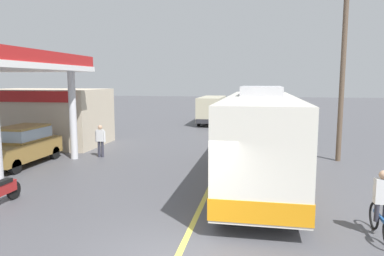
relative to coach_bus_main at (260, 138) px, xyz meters
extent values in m
plane|color=#4C4C51|center=(-1.79, 13.31, -1.72)|extent=(120.00, 120.00, 0.00)
cube|color=#D8CC4C|center=(-1.79, 8.31, -1.72)|extent=(0.16, 50.00, 0.01)
cube|color=silver|center=(0.00, 0.01, 0.16)|extent=(2.50, 11.00, 2.90)
cube|color=orange|center=(0.00, 0.01, -0.94)|extent=(2.54, 11.04, 0.56)
cube|color=#8C9EAD|center=(0.00, -5.43, 0.71)|extent=(2.30, 0.10, 1.40)
cube|color=#8C9EAD|center=(-1.27, 0.01, 0.61)|extent=(0.06, 9.35, 1.10)
cube|color=#8C9EAD|center=(1.27, 0.01, 0.61)|extent=(0.06, 9.35, 1.10)
cube|color=white|center=(0.00, -5.42, 1.41)|extent=(1.75, 0.08, 0.32)
cube|color=#B2B2B7|center=(0.00, 1.01, 1.79)|extent=(1.60, 2.80, 0.36)
cylinder|color=black|center=(-1.10, -3.89, -1.22)|extent=(0.30, 1.00, 1.00)
cylinder|color=black|center=(1.10, -3.89, -1.22)|extent=(0.30, 1.00, 1.00)
cylinder|color=black|center=(-1.10, 3.31, -1.22)|extent=(0.30, 1.00, 1.00)
cylinder|color=black|center=(1.10, 3.31, -1.22)|extent=(0.30, 1.00, 1.00)
cylinder|color=silver|center=(-9.18, 2.50, 0.58)|extent=(0.36, 0.36, 4.60)
cube|color=beige|center=(-12.88, 6.00, -0.02)|extent=(7.00, 4.40, 3.40)
cube|color=#B21E1E|center=(-12.88, 3.76, 1.33)|extent=(6.30, 0.10, 0.60)
cube|color=olive|center=(-10.89, 0.76, -1.00)|extent=(1.70, 4.20, 0.80)
cube|color=olive|center=(-10.89, 0.96, -0.25)|extent=(1.50, 2.31, 0.70)
cube|color=#8C9EAD|center=(-10.89, 0.96, -0.25)|extent=(1.53, 2.35, 0.49)
cylinder|color=black|center=(-10.14, -0.74, -1.40)|extent=(0.20, 0.64, 0.64)
cylinder|color=black|center=(-11.64, 2.26, -1.40)|extent=(0.20, 0.64, 0.64)
cylinder|color=black|center=(-10.14, 2.26, -1.40)|extent=(0.20, 0.64, 0.64)
cube|color=#BFB799|center=(-4.27, 18.45, -0.33)|extent=(2.00, 6.00, 2.10)
cube|color=#8C9EAD|center=(-4.27, 18.45, 0.07)|extent=(2.04, 5.10, 0.80)
cube|color=#2D2D33|center=(-4.27, 15.40, -1.18)|extent=(1.90, 0.16, 0.36)
cylinder|color=black|center=(-5.15, 16.45, -1.34)|extent=(0.22, 0.76, 0.76)
cylinder|color=black|center=(-3.39, 16.45, -1.34)|extent=(0.22, 0.76, 0.76)
cylinder|color=black|center=(-5.15, 20.45, -1.34)|extent=(0.22, 0.76, 0.76)
cylinder|color=black|center=(-3.39, 20.45, -1.34)|extent=(0.22, 0.76, 0.76)
torus|color=black|center=(2.99, -4.04, -1.36)|extent=(0.06, 0.72, 0.72)
cube|color=#1E4C8C|center=(2.99, -4.59, -1.21)|extent=(0.06, 1.10, 0.08)
cube|color=silver|center=(2.99, -4.49, -0.54)|extent=(0.34, 0.24, 0.64)
sphere|color=tan|center=(2.99, -4.54, -0.11)|extent=(0.22, 0.22, 0.22)
cylinder|color=#2D2D38|center=(2.89, -4.54, -1.04)|extent=(0.12, 0.12, 0.55)
cylinder|color=black|center=(-8.03, -3.63, -1.42)|extent=(0.10, 0.60, 0.60)
cube|color=maroon|center=(-8.03, -4.23, -1.22)|extent=(0.20, 1.30, 0.36)
cube|color=black|center=(-8.03, -4.08, -1.00)|extent=(0.24, 0.60, 0.12)
cylinder|color=#33333F|center=(-8.13, 3.12, -1.31)|extent=(0.14, 0.14, 0.82)
cylinder|color=#33333F|center=(-7.95, 3.12, -1.31)|extent=(0.14, 0.14, 0.82)
cube|color=silver|center=(-8.04, 3.12, -0.60)|extent=(0.36, 0.22, 0.60)
sphere|color=tan|center=(-8.04, 3.12, -0.17)|extent=(0.22, 0.22, 0.22)
cylinder|color=silver|center=(-8.27, 3.12, -0.65)|extent=(0.09, 0.09, 0.58)
cylinder|color=silver|center=(-7.81, 3.12, -0.65)|extent=(0.09, 0.09, 0.58)
cube|color=black|center=(0.48, 14.43, -1.00)|extent=(1.70, 4.20, 0.80)
cube|color=black|center=(0.48, 14.63, -0.25)|extent=(1.50, 2.31, 0.70)
cube|color=#8C9EAD|center=(0.48, 14.63, -0.25)|extent=(1.53, 2.35, 0.49)
cylinder|color=black|center=(-0.27, 12.93, -1.40)|extent=(0.20, 0.64, 0.64)
cylinder|color=black|center=(1.23, 12.93, -1.40)|extent=(0.20, 0.64, 0.64)
cylinder|color=black|center=(-0.27, 15.93, -1.40)|extent=(0.20, 0.64, 0.64)
cylinder|color=black|center=(1.23, 15.93, -1.40)|extent=(0.20, 0.64, 0.64)
cylinder|color=brown|center=(3.81, 4.44, 2.46)|extent=(0.24, 0.24, 8.35)
camera|label=1|loc=(-0.08, -13.91, 2.21)|focal=33.64mm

